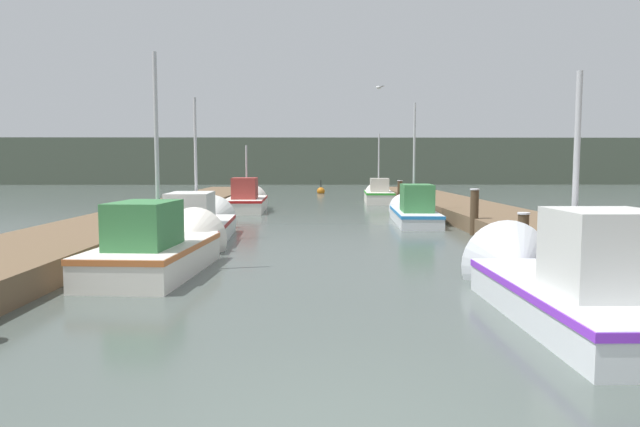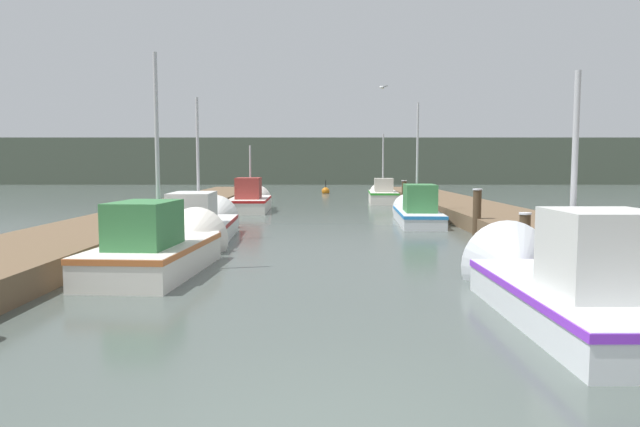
% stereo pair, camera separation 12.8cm
% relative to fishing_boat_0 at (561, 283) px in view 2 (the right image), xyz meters
% --- Properties ---
extents(dock_left, '(2.87, 40.00, 0.49)m').
position_rel_fishing_boat_0_xyz_m(dock_left, '(-9.19, 12.14, -0.17)').
color(dock_left, brown).
rests_on(dock_left, ground_plane).
extents(dock_right, '(2.87, 40.00, 0.49)m').
position_rel_fishing_boat_0_xyz_m(dock_right, '(2.62, 12.14, -0.17)').
color(dock_right, brown).
rests_on(dock_right, ground_plane).
extents(distant_shore_ridge, '(120.00, 16.00, 4.74)m').
position_rel_fishing_boat_0_xyz_m(distant_shore_ridge, '(-3.28, 57.79, 1.95)').
color(distant_shore_ridge, '#4C5647').
rests_on(distant_shore_ridge, ground_plane).
extents(fishing_boat_0, '(1.78, 4.95, 3.85)m').
position_rel_fishing_boat_0_xyz_m(fishing_boat_0, '(0.00, 0.00, 0.00)').
color(fishing_boat_0, silver).
rests_on(fishing_boat_0, ground_plane).
extents(fishing_boat_1, '(1.92, 4.74, 4.66)m').
position_rel_fishing_boat_0_xyz_m(fishing_boat_1, '(-6.46, 3.48, 0.02)').
color(fishing_boat_1, silver).
rests_on(fishing_boat_1, ground_plane).
extents(fishing_boat_2, '(1.98, 5.84, 4.43)m').
position_rel_fishing_boat_0_xyz_m(fishing_boat_2, '(-6.71, 8.11, -0.03)').
color(fishing_boat_2, silver).
rests_on(fishing_boat_2, ground_plane).
extents(fishing_boat_3, '(1.66, 5.90, 4.64)m').
position_rel_fishing_boat_0_xyz_m(fishing_boat_3, '(0.09, 12.71, -0.01)').
color(fishing_boat_3, silver).
rests_on(fishing_boat_3, ground_plane).
extents(fishing_boat_4, '(1.75, 5.19, 3.37)m').
position_rel_fishing_boat_0_xyz_m(fishing_boat_4, '(-6.47, 17.80, 0.03)').
color(fishing_boat_4, silver).
rests_on(fishing_boat_4, ground_plane).
extents(fishing_boat_5, '(1.67, 4.64, 4.05)m').
position_rel_fishing_boat_0_xyz_m(fishing_boat_5, '(0.03, 23.04, 0.02)').
color(fishing_boat_5, silver).
rests_on(fishing_boat_5, ground_plane).
extents(mooring_piling_1, '(0.29, 0.29, 1.22)m').
position_rel_fishing_boat_0_xyz_m(mooring_piling_1, '(1.09, 22.32, 0.20)').
color(mooring_piling_1, '#473523').
rests_on(mooring_piling_1, ground_plane).
extents(mooring_piling_2, '(0.27, 0.27, 1.02)m').
position_rel_fishing_boat_0_xyz_m(mooring_piling_2, '(1.11, 4.55, 0.10)').
color(mooring_piling_2, '#473523').
rests_on(mooring_piling_2, ground_plane).
extents(mooring_piling_3, '(0.27, 0.27, 1.36)m').
position_rel_fishing_boat_0_xyz_m(mooring_piling_3, '(1.21, 8.70, 0.27)').
color(mooring_piling_3, '#473523').
rests_on(mooring_piling_3, ground_plane).
extents(channel_buoy, '(0.56, 0.56, 1.06)m').
position_rel_fishing_boat_0_xyz_m(channel_buoy, '(-2.96, 32.57, -0.26)').
color(channel_buoy, '#BF6513').
rests_on(channel_buoy, ground_plane).
extents(seagull_lead, '(0.45, 0.49, 0.12)m').
position_rel_fishing_boat_0_xyz_m(seagull_lead, '(-0.78, 16.22, 4.84)').
color(seagull_lead, white).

